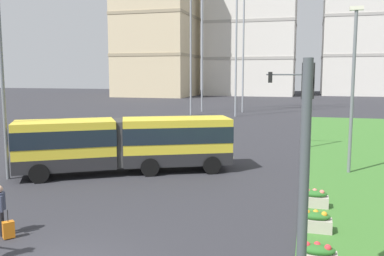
{
  "coord_description": "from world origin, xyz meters",
  "views": [
    {
      "loc": [
        6.57,
        -9.67,
        5.49
      ],
      "look_at": [
        -0.24,
        14.75,
        2.2
      ],
      "focal_mm": 39.16,
      "sensor_mm": 36.0,
      "label": 1
    }
  ],
  "objects_px": {
    "traffic_light_near_right": "(305,159)",
    "pedestrian_crossing": "(0,207)",
    "flower_planter_1": "(315,221)",
    "flower_planter_2": "(314,198)",
    "flower_planter_0": "(317,256)",
    "streetlight_median": "(353,84)",
    "apartment_tower_west": "(157,18)",
    "traffic_light_far_right": "(294,96)",
    "apartment_tower_centre": "(363,1)",
    "streetlight_left": "(2,76)",
    "articulated_bus": "(126,143)",
    "rolling_suitcase": "(8,229)",
    "apartment_tower_westcentre": "(252,7)"
  },
  "relations": [
    {
      "from": "traffic_light_near_right",
      "to": "pedestrian_crossing",
      "type": "bearing_deg",
      "value": 159.68
    },
    {
      "from": "flower_planter_1",
      "to": "flower_planter_2",
      "type": "height_order",
      "value": "same"
    },
    {
      "from": "flower_planter_0",
      "to": "streetlight_median",
      "type": "bearing_deg",
      "value": 81.33
    },
    {
      "from": "flower_planter_0",
      "to": "apartment_tower_west",
      "type": "height_order",
      "value": "apartment_tower_west"
    },
    {
      "from": "traffic_light_far_right",
      "to": "streetlight_median",
      "type": "distance_m",
      "value": 8.31
    },
    {
      "from": "apartment_tower_centre",
      "to": "streetlight_median",
      "type": "bearing_deg",
      "value": -96.32
    },
    {
      "from": "streetlight_left",
      "to": "apartment_tower_centre",
      "type": "relative_size",
      "value": 0.21
    },
    {
      "from": "flower_planter_2",
      "to": "streetlight_median",
      "type": "distance_m",
      "value": 8.37
    },
    {
      "from": "streetlight_median",
      "to": "apartment_tower_centre",
      "type": "height_order",
      "value": "apartment_tower_centre"
    },
    {
      "from": "flower_planter_1",
      "to": "pedestrian_crossing",
      "type": "bearing_deg",
      "value": -163.56
    },
    {
      "from": "traffic_light_near_right",
      "to": "streetlight_left",
      "type": "distance_m",
      "value": 18.26
    },
    {
      "from": "pedestrian_crossing",
      "to": "apartment_tower_centre",
      "type": "distance_m",
      "value": 112.55
    },
    {
      "from": "articulated_bus",
      "to": "apartment_tower_centre",
      "type": "bearing_deg",
      "value": 77.1
    },
    {
      "from": "streetlight_left",
      "to": "flower_planter_1",
      "type": "bearing_deg",
      "value": -12.75
    },
    {
      "from": "traffic_light_near_right",
      "to": "apartment_tower_west",
      "type": "bearing_deg",
      "value": 111.84
    },
    {
      "from": "rolling_suitcase",
      "to": "streetlight_left",
      "type": "height_order",
      "value": "streetlight_left"
    },
    {
      "from": "apartment_tower_centre",
      "to": "traffic_light_near_right",
      "type": "bearing_deg",
      "value": -96.57
    },
    {
      "from": "streetlight_median",
      "to": "apartment_tower_westcentre",
      "type": "xyz_separation_m",
      "value": [
        -17.0,
        86.01,
        17.41
      ]
    },
    {
      "from": "pedestrian_crossing",
      "to": "flower_planter_2",
      "type": "distance_m",
      "value": 11.91
    },
    {
      "from": "pedestrian_crossing",
      "to": "flower_planter_1",
      "type": "height_order",
      "value": "pedestrian_crossing"
    },
    {
      "from": "flower_planter_1",
      "to": "flower_planter_2",
      "type": "bearing_deg",
      "value": 90.0
    },
    {
      "from": "flower_planter_1",
      "to": "apartment_tower_centre",
      "type": "distance_m",
      "value": 108.08
    },
    {
      "from": "traffic_light_near_right",
      "to": "streetlight_median",
      "type": "distance_m",
      "value": 16.52
    },
    {
      "from": "apartment_tower_west",
      "to": "apartment_tower_centre",
      "type": "bearing_deg",
      "value": 22.33
    },
    {
      "from": "apartment_tower_centre",
      "to": "flower_planter_1",
      "type": "bearing_deg",
      "value": -96.77
    },
    {
      "from": "flower_planter_2",
      "to": "apartment_tower_centre",
      "type": "height_order",
      "value": "apartment_tower_centre"
    },
    {
      "from": "articulated_bus",
      "to": "rolling_suitcase",
      "type": "bearing_deg",
      "value": -89.18
    },
    {
      "from": "flower_planter_1",
      "to": "apartment_tower_centre",
      "type": "relative_size",
      "value": 0.02
    },
    {
      "from": "rolling_suitcase",
      "to": "traffic_light_near_right",
      "type": "bearing_deg",
      "value": -20.15
    },
    {
      "from": "apartment_tower_centre",
      "to": "traffic_light_far_right",
      "type": "bearing_deg",
      "value": -98.99
    },
    {
      "from": "flower_planter_0",
      "to": "traffic_light_far_right",
      "type": "height_order",
      "value": "traffic_light_far_right"
    },
    {
      "from": "apartment_tower_west",
      "to": "apartment_tower_centre",
      "type": "distance_m",
      "value": 53.62
    },
    {
      "from": "articulated_bus",
      "to": "flower_planter_0",
      "type": "xyz_separation_m",
      "value": [
        10.05,
        -9.42,
        -1.23
      ]
    },
    {
      "from": "flower_planter_2",
      "to": "traffic_light_far_right",
      "type": "xyz_separation_m",
      "value": [
        -1.42,
        14.32,
        3.44
      ]
    },
    {
      "from": "apartment_tower_centre",
      "to": "apartment_tower_west",
      "type": "bearing_deg",
      "value": -157.67
    },
    {
      "from": "flower_planter_1",
      "to": "flower_planter_2",
      "type": "distance_m",
      "value": 2.79
    },
    {
      "from": "articulated_bus",
      "to": "traffic_light_near_right",
      "type": "xyz_separation_m",
      "value": [
        9.65,
        -13.28,
        2.29
      ]
    },
    {
      "from": "traffic_light_far_right",
      "to": "apartment_tower_centre",
      "type": "distance_m",
      "value": 90.97
    },
    {
      "from": "flower_planter_2",
      "to": "rolling_suitcase",
      "type": "bearing_deg",
      "value": -148.6
    },
    {
      "from": "rolling_suitcase",
      "to": "flower_planter_2",
      "type": "height_order",
      "value": "rolling_suitcase"
    },
    {
      "from": "flower_planter_1",
      "to": "traffic_light_near_right",
      "type": "height_order",
      "value": "traffic_light_near_right"
    },
    {
      "from": "traffic_light_far_right",
      "to": "rolling_suitcase",
      "type": "bearing_deg",
      "value": -112.63
    },
    {
      "from": "flower_planter_2",
      "to": "apartment_tower_westcentre",
      "type": "height_order",
      "value": "apartment_tower_westcentre"
    },
    {
      "from": "flower_planter_0",
      "to": "apartment_tower_west",
      "type": "relative_size",
      "value": 0.03
    },
    {
      "from": "rolling_suitcase",
      "to": "apartment_tower_westcentre",
      "type": "distance_m",
      "value": 101.41
    },
    {
      "from": "flower_planter_2",
      "to": "streetlight_left",
      "type": "relative_size",
      "value": 0.11
    },
    {
      "from": "flower_planter_0",
      "to": "traffic_light_near_right",
      "type": "relative_size",
      "value": 0.19
    },
    {
      "from": "traffic_light_near_right",
      "to": "apartment_tower_centre",
      "type": "xyz_separation_m",
      "value": [
        12.83,
        111.45,
        20.23
      ]
    },
    {
      "from": "flower_planter_0",
      "to": "streetlight_left",
      "type": "xyz_separation_m",
      "value": [
        -15.44,
        6.38,
        4.98
      ]
    },
    {
      "from": "flower_planter_1",
      "to": "streetlight_median",
      "type": "height_order",
      "value": "streetlight_median"
    }
  ]
}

